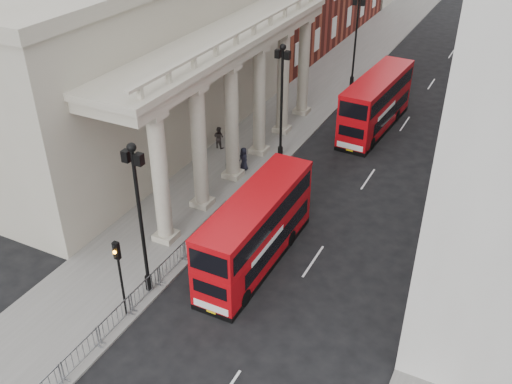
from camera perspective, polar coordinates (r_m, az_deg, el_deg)
name	(u,v)px	position (r m, az deg, el deg)	size (l,w,h in m)	color
ground	(109,347)	(27.71, -14.53, -14.77)	(260.00, 260.00, 0.00)	black
sidewalk_west	(303,104)	(50.63, 4.72, 8.81)	(6.00, 140.00, 0.12)	slate
sidewalk_east	(502,142)	(47.59, 23.41, 4.64)	(3.00, 140.00, 0.12)	slate
kerb	(335,110)	(49.69, 7.88, 8.17)	(0.20, 140.00, 0.14)	slate
portico_building	(144,66)	(42.24, -11.16, 12.24)	(9.00, 28.00, 12.00)	#A6A08B
lamp_post_south	(139,211)	(27.20, -11.58, -1.83)	(1.05, 0.44, 8.32)	black
lamp_post_mid	(282,95)	(39.39, 2.59, 9.68)	(1.05, 0.44, 8.32)	black
lamp_post_north	(356,34)	(53.63, 9.97, 15.27)	(1.05, 0.44, 8.32)	black
traffic_light	(119,266)	(26.97, -13.56, -7.19)	(0.28, 0.33, 4.30)	black
crowd_barriers	(131,303)	(28.58, -12.41, -10.83)	(0.50, 18.75, 1.10)	gray
bus_near	(256,229)	(30.18, 0.00, -3.68)	(2.37, 9.65, 4.16)	#B3080E
bus_far	(376,102)	(45.99, 11.93, 8.80)	(3.04, 10.25, 4.37)	#B6080F
pedestrian_a	(230,165)	(38.47, -2.62, 2.71)	(0.66, 0.44, 1.82)	black
pedestrian_b	(219,137)	(42.42, -3.75, 5.48)	(0.82, 0.64, 1.69)	black
pedestrian_c	(244,159)	(39.38, -1.23, 3.34)	(0.82, 0.53, 1.67)	black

